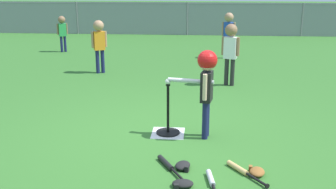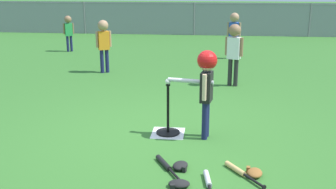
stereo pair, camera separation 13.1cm
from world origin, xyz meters
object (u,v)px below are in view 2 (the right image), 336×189
Objects in this scene: fielder_deep_left at (234,29)px; glove_tossed_aside at (254,173)px; baseball_on_tee at (168,82)px; fielder_deep_right at (68,29)px; glove_near_bats at (179,184)px; spare_bat_wood at (239,171)px; spare_bat_silver at (208,182)px; fielder_deep_center at (234,47)px; glove_by_plate at (180,166)px; batter_child at (206,76)px; fielder_near_right at (104,39)px; spare_bat_black at (166,165)px; batting_tee at (168,126)px.

fielder_deep_left is 6.52m from glove_tossed_aside.
baseball_on_tee is 0.07× the size of fielder_deep_right.
fielder_deep_right is 4.24× the size of glove_near_bats.
fielder_deep_left is (1.12, 5.36, 0.02)m from baseball_on_tee.
spare_bat_silver is at bearing -140.14° from spare_bat_wood.
spare_bat_wood is (-0.23, -6.45, -0.72)m from fielder_deep_left.
fielder_deep_center reaches higher than glove_by_plate.
fielder_near_right is (-2.26, 3.56, -0.09)m from batter_child.
fielder_deep_left is 6.50m from spare_bat_wood.
spare_bat_black is at bearing -67.67° from fielder_near_right.
fielder_deep_left is 1.85× the size of spare_bat_black.
batting_tee is 0.59× the size of batter_child.
fielder_near_right is 5.40m from spare_bat_silver.
fielder_deep_left is 4.84× the size of glove_tossed_aside.
glove_near_bats is at bearing -63.56° from fielder_deep_right.
batter_child is at bearing -100.17° from fielder_deep_center.
fielder_deep_left is at bearing 89.38° from glove_tossed_aside.
batter_child is at bearing 66.37° from spare_bat_black.
batting_tee reaches higher than glove_by_plate.
batter_child is (0.50, -0.09, 0.10)m from baseball_on_tee.
fielder_deep_center is at bearing 78.63° from glove_by_plate.
spare_bat_wood is at bearing -50.92° from baseball_on_tee.
fielder_deep_center reaches higher than fielder_deep_right.
fielder_deep_right reaches higher than glove_near_bats.
spare_bat_wood is (0.33, 0.27, 0.00)m from spare_bat_silver.
glove_by_plate is at bearing -76.54° from baseball_on_tee.
spare_bat_silver is at bearing -87.26° from batter_child.
fielder_deep_center is at bearing 76.18° from spare_bat_black.
fielder_deep_left is 4.53× the size of glove_by_plate.
glove_by_plate is (-0.31, 0.33, 0.01)m from spare_bat_silver.
glove_by_plate is (0.25, -1.04, -0.69)m from baseball_on_tee.
glove_tossed_aside is at bearing -89.02° from fielder_deep_center.
spare_bat_wood is 2.15× the size of glove_by_plate.
batter_child is at bearing -57.55° from fielder_near_right.
fielder_deep_center reaches higher than spare_bat_silver.
fielder_near_right is at bearing 112.33° from spare_bat_black.
baseball_on_tee is 1.25m from spare_bat_black.
baseball_on_tee is at bearing -110.58° from fielder_deep_center.
spare_bat_wood is 0.72m from glove_near_bats.
fielder_deep_right is 8.24m from glove_near_bats.
glove_tossed_aside is (1.05, -1.12, -0.69)m from baseball_on_tee.
batter_child is 4.97× the size of glove_near_bats.
spare_bat_silver is at bearing -153.45° from glove_tossed_aside.
batter_child is at bearing -10.65° from batting_tee.
spare_bat_wood is at bearing -91.51° from fielder_deep_center.
fielder_deep_center is at bearing -36.83° from fielder_deep_right.
fielder_deep_center is (4.38, -3.28, 0.13)m from fielder_deep_right.
fielder_deep_center reaches higher than spare_bat_wood.
fielder_deep_center is 2.15× the size of spare_bat_wood.
glove_tossed_aside is at bearing -58.47° from fielder_near_right.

